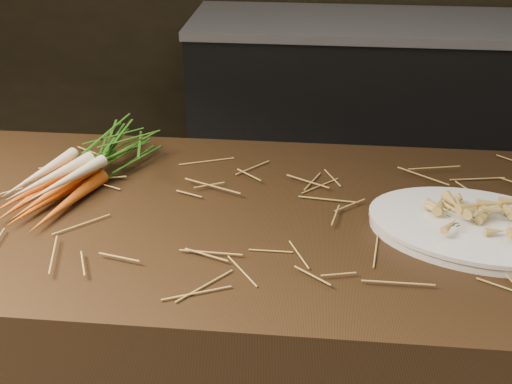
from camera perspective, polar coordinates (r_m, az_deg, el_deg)
back_counter at (r=3.18m, az=11.14°, el=7.43°), size 1.82×0.62×0.84m
straw_bedding at (r=1.25m, az=5.72°, el=-1.87°), size 1.40×0.60×0.02m
root_veg_bunch at (r=1.42m, az=-14.42°, el=2.56°), size 0.27×0.46×0.08m
serving_platter at (r=1.26m, az=18.97°, el=-3.19°), size 0.44×0.34×0.02m
roasted_veg_heap at (r=1.24m, az=19.20°, el=-1.92°), size 0.22×0.18×0.04m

